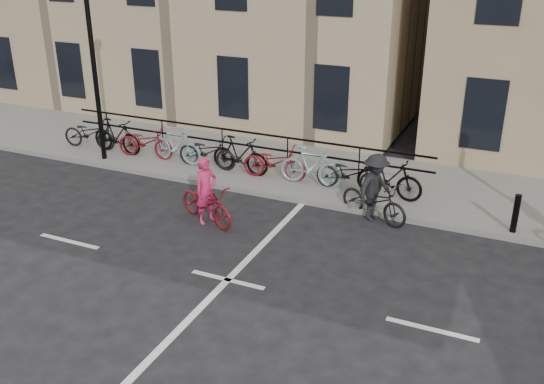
% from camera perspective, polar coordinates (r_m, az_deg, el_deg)
% --- Properties ---
extents(ground, '(120.00, 120.00, 0.00)m').
position_cam_1_polar(ground, '(12.16, -4.18, -8.26)').
color(ground, black).
rests_on(ground, ground).
extents(sidewalk, '(46.00, 4.00, 0.15)m').
position_cam_1_polar(sidewalk, '(18.66, -6.39, 3.42)').
color(sidewalk, slate).
rests_on(sidewalk, ground).
extents(lamp_post, '(0.36, 0.36, 5.28)m').
position_cam_1_polar(lamp_post, '(17.97, -16.63, 13.12)').
color(lamp_post, black).
rests_on(lamp_post, sidewalk).
extents(bollard_east, '(0.14, 0.14, 0.90)m').
position_cam_1_polar(bollard_east, '(14.51, 21.96, -1.88)').
color(bollard_east, black).
rests_on(bollard_east, sidewalk).
extents(parked_bikes, '(11.45, 1.23, 1.05)m').
position_cam_1_polar(parked_bikes, '(17.13, -4.65, 3.69)').
color(parked_bikes, black).
rests_on(parked_bikes, sidewalk).
extents(cyclist_pink, '(1.91, 1.27, 1.61)m').
position_cam_1_polar(cyclist_pink, '(14.31, -6.18, -0.76)').
color(cyclist_pink, maroon).
rests_on(cyclist_pink, ground).
extents(cyclist_dark, '(1.96, 1.29, 1.65)m').
position_cam_1_polar(cyclist_dark, '(14.52, 9.63, -0.21)').
color(cyclist_dark, black).
rests_on(cyclist_dark, ground).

